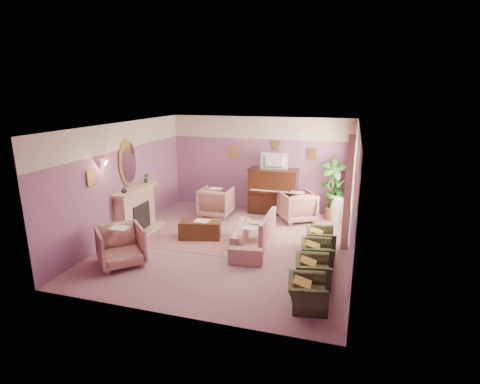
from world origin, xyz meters
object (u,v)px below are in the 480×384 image
(piano, at_px, (273,192))
(olive_chair_c, at_px, (317,250))
(olive_chair_d, at_px, (320,236))
(side_table, at_px, (338,208))
(floral_armchair_front, at_px, (121,244))
(olive_chair_b, at_px, (313,267))
(floral_armchair_right, at_px, (297,205))
(sofa, at_px, (250,234))
(television, at_px, (274,160))
(coffee_table, at_px, (200,229))
(olive_chair_a, at_px, (308,289))
(floral_armchair_left, at_px, (216,200))

(piano, distance_m, olive_chair_c, 3.53)
(olive_chair_d, height_order, side_table, side_table)
(floral_armchair_front, relative_size, olive_chair_b, 1.21)
(floral_armchair_right, bearing_deg, floral_armchair_front, -129.31)
(sofa, height_order, floral_armchair_front, floral_armchair_front)
(olive_chair_c, distance_m, olive_chair_d, 0.82)
(sofa, xyz_separation_m, olive_chair_c, (1.53, -0.36, -0.05))
(olive_chair_b, xyz_separation_m, olive_chair_d, (0.00, 1.64, 0.00))
(television, bearing_deg, coffee_table, -118.36)
(olive_chair_a, bearing_deg, olive_chair_b, 90.00)
(coffee_table, xyz_separation_m, sofa, (1.36, -0.30, 0.15))
(piano, bearing_deg, television, -90.00)
(coffee_table, height_order, side_table, side_table)
(floral_armchair_left, distance_m, olive_chair_b, 4.50)
(television, bearing_deg, olive_chair_b, -67.95)
(piano, relative_size, sofa, 0.76)
(olive_chair_b, distance_m, side_table, 3.89)
(coffee_table, height_order, olive_chair_b, olive_chair_b)
(olive_chair_c, height_order, side_table, side_table)
(olive_chair_d, bearing_deg, floral_armchair_front, -153.23)
(floral_armchair_front, bearing_deg, olive_chair_a, -7.04)
(piano, relative_size, floral_armchair_right, 1.53)
(sofa, relative_size, floral_armchair_right, 2.02)
(olive_chair_c, bearing_deg, coffee_table, 167.09)
(sofa, relative_size, floral_armchair_left, 2.02)
(television, distance_m, coffee_table, 3.08)
(coffee_table, bearing_deg, floral_armchair_front, -119.39)
(side_table, bearing_deg, olive_chair_a, -93.73)
(floral_armchair_right, relative_size, olive_chair_b, 1.21)
(sofa, relative_size, side_table, 2.64)
(floral_armchair_left, height_order, olive_chair_d, floral_armchair_left)
(television, height_order, floral_armchair_left, television)
(television, xyz_separation_m, floral_armchair_front, (-2.33, -4.25, -1.14))
(olive_chair_c, bearing_deg, floral_armchair_front, -163.56)
(floral_armchair_right, distance_m, olive_chair_b, 3.56)
(sofa, xyz_separation_m, floral_armchair_right, (0.73, 2.29, 0.08))
(television, distance_m, sofa, 2.99)
(piano, distance_m, olive_chair_a, 5.05)
(olive_chair_b, xyz_separation_m, olive_chair_c, (0.00, 0.82, 0.00))
(piano, relative_size, floral_armchair_left, 1.53)
(olive_chair_b, distance_m, olive_chair_c, 0.82)
(sofa, bearing_deg, floral_armchair_right, 72.25)
(coffee_table, relative_size, floral_armchair_front, 1.09)
(floral_armchair_left, xyz_separation_m, side_table, (3.43, 0.65, -0.11))
(floral_armchair_left, bearing_deg, olive_chair_b, -46.01)
(olive_chair_c, bearing_deg, floral_armchair_right, 106.80)
(floral_armchair_front, xyz_separation_m, olive_chair_b, (3.92, 0.34, -0.13))
(television, bearing_deg, olive_chair_a, -71.49)
(piano, height_order, olive_chair_d, piano)
(piano, distance_m, olive_chair_d, 2.83)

